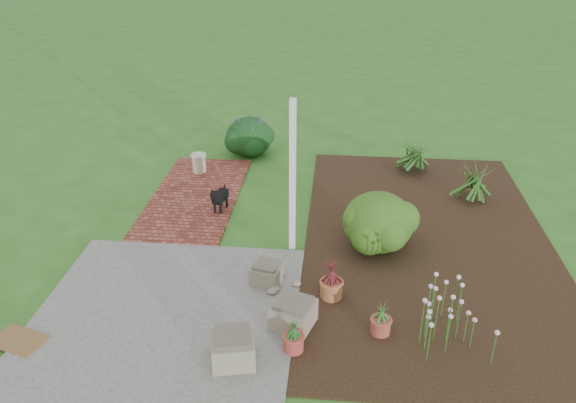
# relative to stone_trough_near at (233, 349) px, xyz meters

# --- Properties ---
(ground) EXTENTS (80.00, 80.00, 0.00)m
(ground) POSITION_rel_stone_trough_near_xyz_m (0.18, 2.52, -0.21)
(ground) COLOR #2F6520
(ground) RESTS_ON ground
(concrete_patio) EXTENTS (3.50, 3.50, 0.04)m
(concrete_patio) POSITION_rel_stone_trough_near_xyz_m (-1.07, 0.77, -0.19)
(concrete_patio) COLOR #5C5C5A
(concrete_patio) RESTS_ON ground
(brick_path) EXTENTS (1.60, 3.50, 0.04)m
(brick_path) POSITION_rel_stone_trough_near_xyz_m (-1.52, 4.27, -0.19)
(brick_path) COLOR maroon
(brick_path) RESTS_ON ground
(garden_bed) EXTENTS (4.00, 7.00, 0.03)m
(garden_bed) POSITION_rel_stone_trough_near_xyz_m (2.68, 3.02, -0.19)
(garden_bed) COLOR black
(garden_bed) RESTS_ON ground
(veranda_post) EXTENTS (0.10, 0.10, 2.50)m
(veranda_post) POSITION_rel_stone_trough_near_xyz_m (0.48, 2.62, 1.04)
(veranda_post) COLOR white
(veranda_post) RESTS_ON ground
(stone_trough_near) EXTENTS (0.60, 0.60, 0.34)m
(stone_trough_near) POSITION_rel_stone_trough_near_xyz_m (0.00, 0.00, 0.00)
(stone_trough_near) COLOR #79745D
(stone_trough_near) RESTS_ON concrete_patio
(stone_trough_mid) EXTENTS (0.63, 0.63, 0.33)m
(stone_trough_mid) POSITION_rel_stone_trough_near_xyz_m (0.66, 0.71, -0.00)
(stone_trough_mid) COLOR gray
(stone_trough_mid) RESTS_ON concrete_patio
(stone_trough_far) EXTENTS (0.49, 0.49, 0.27)m
(stone_trough_far) POSITION_rel_stone_trough_near_xyz_m (0.20, 1.63, -0.03)
(stone_trough_far) COLOR #706A54
(stone_trough_far) RESTS_ON concrete_patio
(coir_doormat) EXTENTS (0.76, 0.59, 0.02)m
(coir_doormat) POSITION_rel_stone_trough_near_xyz_m (-2.76, 0.07, -0.16)
(coir_doormat) COLOR brown
(coir_doormat) RESTS_ON concrete_patio
(black_dog) EXTENTS (0.25, 0.55, 0.48)m
(black_dog) POSITION_rel_stone_trough_near_xyz_m (-0.93, 3.70, 0.12)
(black_dog) COLOR black
(black_dog) RESTS_ON brick_path
(cream_ceramic_urn) EXTENTS (0.35, 0.35, 0.37)m
(cream_ceramic_urn) POSITION_rel_stone_trough_near_xyz_m (-1.70, 5.35, 0.02)
(cream_ceramic_urn) COLOR beige
(cream_ceramic_urn) RESTS_ON brick_path
(evergreen_shrub) EXTENTS (1.34, 1.34, 0.95)m
(evergreen_shrub) POSITION_rel_stone_trough_near_xyz_m (1.83, 2.78, 0.30)
(evergreen_shrub) COLOR #204412
(evergreen_shrub) RESTS_ON garden_bed
(agapanthus_clump_back) EXTENTS (1.03, 1.03, 0.89)m
(agapanthus_clump_back) POSITION_rel_stone_trough_near_xyz_m (3.65, 4.62, 0.27)
(agapanthus_clump_back) COLOR #14390F
(agapanthus_clump_back) RESTS_ON garden_bed
(agapanthus_clump_front) EXTENTS (1.05, 1.05, 0.82)m
(agapanthus_clump_front) POSITION_rel_stone_trough_near_xyz_m (2.70, 5.83, 0.23)
(agapanthus_clump_front) COLOR #0F3612
(agapanthus_clump_front) RESTS_ON garden_bed
(pink_flower_patch) EXTENTS (1.34, 1.34, 0.70)m
(pink_flower_patch) POSITION_rel_stone_trough_near_xyz_m (2.71, 0.68, 0.17)
(pink_flower_patch) COLOR #113D0F
(pink_flower_patch) RESTS_ON garden_bed
(terracotta_pot_bronze) EXTENTS (0.41, 0.41, 0.25)m
(terracotta_pot_bronze) POSITION_rel_stone_trough_near_xyz_m (1.14, 1.38, -0.05)
(terracotta_pot_bronze) COLOR #B3673C
(terracotta_pot_bronze) RESTS_ON garden_bed
(terracotta_pot_small_left) EXTENTS (0.26, 0.26, 0.21)m
(terracotta_pot_small_left) POSITION_rel_stone_trough_near_xyz_m (1.79, 0.68, -0.07)
(terracotta_pot_small_left) COLOR #A34637
(terracotta_pot_small_left) RESTS_ON garden_bed
(terracotta_pot_small_right) EXTENTS (0.32, 0.32, 0.22)m
(terracotta_pot_small_right) POSITION_rel_stone_trough_near_xyz_m (0.70, 0.26, -0.07)
(terracotta_pot_small_right) COLOR #A13E36
(terracotta_pot_small_right) RESTS_ON garden_bed
(purple_flowering_bush) EXTENTS (1.14, 1.14, 0.87)m
(purple_flowering_bush) POSITION_rel_stone_trough_near_xyz_m (-0.82, 6.47, 0.23)
(purple_flowering_bush) COLOR black
(purple_flowering_bush) RESTS_ON ground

